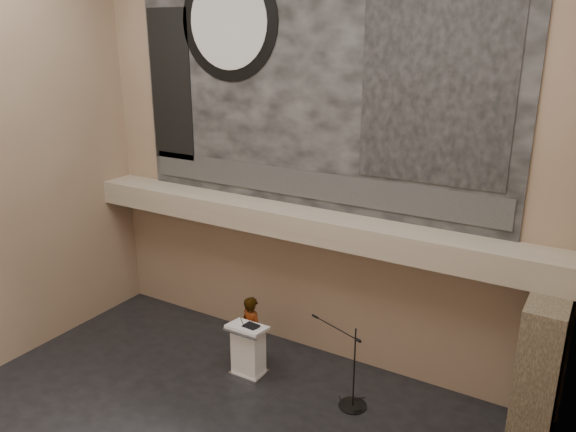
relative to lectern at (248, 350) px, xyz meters
The scene contains 17 objects.
wall_back 4.04m from the lectern, 73.42° to the left, with size 10.00×0.02×8.50m, color #876D56.
wall_right 7.04m from the lectern, 24.14° to the right, with size 0.02×8.00×8.50m, color #876D56.
soffit 2.70m from the lectern, 68.15° to the left, with size 10.00×0.80×0.50m, color gray.
sprinkler_left 2.64m from the lectern, 135.90° to the left, with size 0.04×0.04×0.06m, color #B2893D.
sprinkler_right 3.36m from the lectern, 25.02° to the left, with size 0.04×0.04×0.06m, color #B2893D.
banner 5.39m from the lectern, 73.11° to the left, with size 8.00×0.05×5.00m, color black.
banner_text_strip 3.46m from the lectern, 72.69° to the left, with size 7.76×0.02×0.55m, color #2E2E2E.
banner_clock_rim 6.46m from the lectern, 132.06° to the left, with size 2.30×2.30×0.02m, color black.
banner_clock_face 6.46m from the lectern, 132.45° to the left, with size 1.84×1.84×0.02m, color silver.
banner_building_print 6.16m from the lectern, 27.38° to the left, with size 2.60×0.02×3.60m, color black.
banner_brick_print 5.86m from the lectern, 153.22° to the left, with size 1.10×0.02×3.20m, color black.
stone_pier 5.22m from the lectern, ahead, with size 0.60×1.40×2.70m, color #45392A.
lectern is the anchor object (origin of this frame).
binder 0.57m from the lectern, ahead, with size 0.28×0.23×0.04m, color black.
papers 0.56m from the lectern, behind, with size 0.22×0.31×0.01m, color silver.
speaker_person 0.43m from the lectern, 111.55° to the left, with size 0.56×0.37×1.53m, color white.
mic_stand 2.20m from the lectern, ahead, with size 1.31×0.64×1.59m.
Camera 1 is at (5.16, -5.45, 6.50)m, focal length 35.00 mm.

